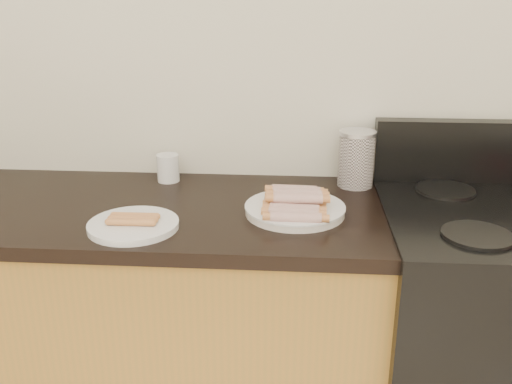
# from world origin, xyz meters

# --- Properties ---
(wall_back) EXTENTS (4.00, 0.04, 2.60)m
(wall_back) POSITION_xyz_m (0.00, 2.00, 1.30)
(wall_back) COLOR silver
(wall_back) RESTS_ON ground
(cabinet_base) EXTENTS (2.20, 0.59, 0.86)m
(cabinet_base) POSITION_xyz_m (-0.70, 1.69, 0.43)
(cabinet_base) COLOR olive
(cabinet_base) RESTS_ON floor
(counter_slab) EXTENTS (2.20, 0.62, 0.04)m
(counter_slab) POSITION_xyz_m (-0.70, 1.69, 0.88)
(counter_slab) COLOR black
(counter_slab) RESTS_ON cabinet_base
(stove) EXTENTS (0.76, 0.65, 0.91)m
(stove) POSITION_xyz_m (0.78, 1.68, 0.46)
(stove) COLOR black
(stove) RESTS_ON floor
(stove_panel) EXTENTS (0.76, 0.06, 0.20)m
(stove_panel) POSITION_xyz_m (0.78, 1.96, 1.01)
(stove_panel) COLOR black
(stove_panel) RESTS_ON stove
(burner_near_left) EXTENTS (0.18, 0.18, 0.01)m
(burner_near_left) POSITION_xyz_m (0.61, 1.51, 0.92)
(burner_near_left) COLOR black
(burner_near_left) RESTS_ON stove
(burner_far_left) EXTENTS (0.18, 0.18, 0.01)m
(burner_far_left) POSITION_xyz_m (0.61, 1.84, 0.92)
(burner_far_left) COLOR black
(burner_far_left) RESTS_ON stove
(main_plate) EXTENTS (0.35, 0.35, 0.02)m
(main_plate) POSITION_xyz_m (0.15, 1.66, 0.91)
(main_plate) COLOR white
(main_plate) RESTS_ON counter_slab
(side_plate) EXTENTS (0.29, 0.29, 0.02)m
(side_plate) POSITION_xyz_m (-0.29, 1.52, 0.91)
(side_plate) COLOR white
(side_plate) RESTS_ON counter_slab
(hotdog_pile) EXTENTS (0.14, 0.26, 0.05)m
(hotdog_pile) POSITION_xyz_m (0.15, 1.66, 0.94)
(hotdog_pile) COLOR #A32D23
(hotdog_pile) RESTS_ON main_plate
(plain_sausages) EXTENTS (0.12, 0.07, 0.02)m
(plain_sausages) POSITION_xyz_m (-0.29, 1.52, 0.93)
(plain_sausages) COLOR tan
(plain_sausages) RESTS_ON side_plate
(canister) EXTENTS (0.12, 0.12, 0.18)m
(canister) POSITION_xyz_m (0.34, 1.91, 0.99)
(canister) COLOR white
(canister) RESTS_ON counter_slab
(mug) EXTENTS (0.09, 0.09, 0.09)m
(mug) POSITION_xyz_m (-0.28, 1.92, 0.95)
(mug) COLOR white
(mug) RESTS_ON counter_slab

